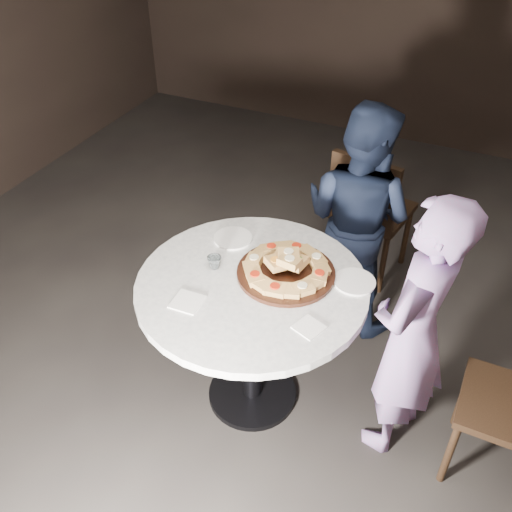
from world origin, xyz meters
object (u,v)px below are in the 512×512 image
Objects in this scene: diner_navy at (357,218)px; diner_teal at (412,333)px; serving_board at (286,273)px; water_glass at (214,262)px; chair_far at (368,208)px; focaccia_pile at (286,266)px; table at (252,307)px.

diner_navy is 0.99× the size of diner_teal.
diner_teal is at bearing -2.44° from serving_board.
water_glass is 0.07× the size of chair_far.
chair_far reaches higher than water_glass.
water_glass is 1.41m from chair_far.
diner_teal is at bearing 137.30° from diner_navy.
diner_navy reaches higher than water_glass.
diner_teal is (0.53, -1.22, 0.17)m from chair_far.
diner_teal is (0.65, -0.03, -0.16)m from focaccia_pile.
focaccia_pile is at bearing 45.66° from table.
table is 0.25m from serving_board.
chair_far is 1.34m from diner_teal.
chair_far is 0.68× the size of diner_navy.
table is 0.96× the size of diner_teal.
water_glass is at bearing -163.84° from focaccia_pile.
diner_teal is (0.51, -0.83, 0.01)m from diner_navy.
serving_board is at bearing 94.19° from chair_far.
serving_board is at bearing 95.73° from diner_navy.
serving_board is 0.04m from focaccia_pile.
diner_navy is at bearing 80.14° from focaccia_pile.
diner_teal is at bearing 123.56° from chair_far.
diner_navy is (0.14, 0.80, -0.13)m from serving_board.
diner_navy reaches higher than focaccia_pile.
serving_board is at bearing -92.11° from focaccia_pile.
water_glass is at bearing 172.24° from table.
focaccia_pile reaches higher than table.
focaccia_pile is at bearing -77.52° from diner_teal.
diner_teal is at bearing -2.64° from focaccia_pile.
diner_navy is at bearing -133.15° from diner_teal.
diner_teal reaches higher than diner_navy.
chair_far is (0.12, 1.19, -0.29)m from serving_board.
diner_teal reaches higher than chair_far.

